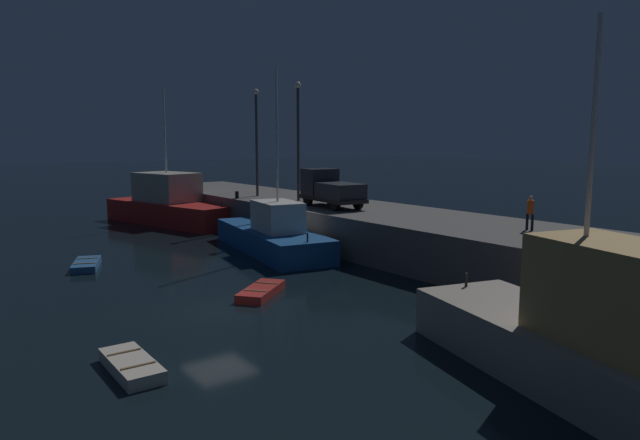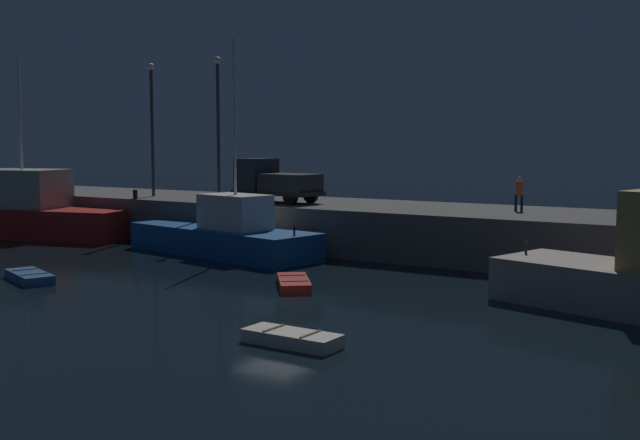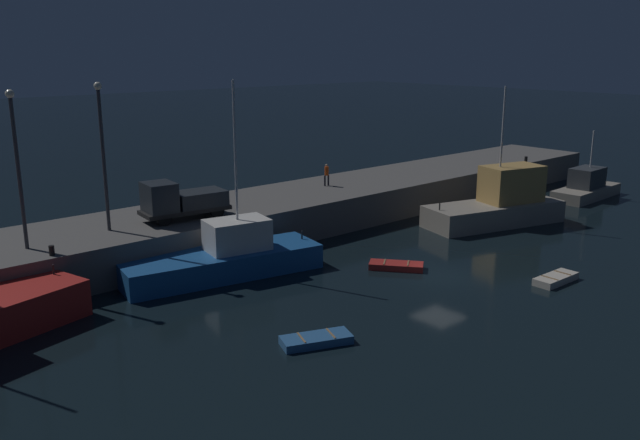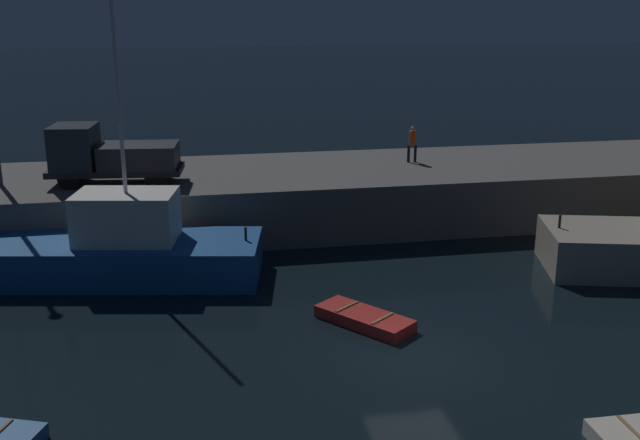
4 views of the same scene
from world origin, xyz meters
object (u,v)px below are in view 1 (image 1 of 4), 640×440
(fishing_boat_blue, at_px, (273,235))
(dinghy_orange_near, at_px, (86,265))
(rowboat_white_mid, at_px, (131,366))
(lamp_post_east, at_px, (298,132))
(utility_truck, at_px, (330,189))
(fishing_boat_white, at_px, (172,205))
(fishing_boat_orange, at_px, (584,336))
(bollard_west, at_px, (237,195))
(lamp_post_west, at_px, (257,134))
(dinghy_red_small, at_px, (261,291))
(dockworker, at_px, (530,211))

(fishing_boat_blue, height_order, dinghy_orange_near, fishing_boat_blue)
(rowboat_white_mid, relative_size, lamp_post_east, 0.35)
(dinghy_orange_near, bearing_deg, rowboat_white_mid, -10.27)
(lamp_post_east, xyz_separation_m, utility_truck, (4.44, -0.54, -3.71))
(fishing_boat_white, distance_m, fishing_boat_orange, 37.07)
(lamp_post_east, bearing_deg, fishing_boat_orange, -18.29)
(dinghy_orange_near, relative_size, bollard_west, 6.42)
(lamp_post_west, distance_m, lamp_post_east, 4.86)
(rowboat_white_mid, height_order, dinghy_red_small, rowboat_white_mid)
(lamp_post_east, relative_size, utility_truck, 1.51)
(dinghy_red_small, bearing_deg, dinghy_orange_near, -155.64)
(dinghy_orange_near, bearing_deg, lamp_post_east, 98.72)
(fishing_boat_white, bearing_deg, lamp_post_west, 39.25)
(fishing_boat_white, xyz_separation_m, utility_truck, (15.05, 4.78, 2.12))
(dinghy_orange_near, bearing_deg, utility_truck, 82.19)
(lamp_post_west, bearing_deg, fishing_boat_white, -140.75)
(dinghy_red_small, bearing_deg, fishing_boat_white, 166.66)
(dockworker, bearing_deg, utility_truck, -172.51)
(dinghy_red_small, xyz_separation_m, lamp_post_west, (-17.55, 10.27, 7.06))
(fishing_boat_white, bearing_deg, lamp_post_east, 26.62)
(lamp_post_east, distance_m, dockworker, 18.50)
(dinghy_orange_near, distance_m, dockworker, 23.17)
(fishing_boat_blue, distance_m, lamp_post_west, 12.09)
(utility_truck, bearing_deg, lamp_post_east, 173.07)
(rowboat_white_mid, relative_size, dinghy_red_small, 0.93)
(dinghy_red_small, xyz_separation_m, utility_truck, (-8.29, 10.31, 3.44))
(rowboat_white_mid, height_order, dockworker, dockworker)
(dinghy_red_small, bearing_deg, fishing_boat_orange, 9.03)
(rowboat_white_mid, bearing_deg, dinghy_red_small, 123.65)
(lamp_post_east, height_order, bollard_west, lamp_post_east)
(dinghy_red_small, relative_size, lamp_post_west, 0.39)
(fishing_boat_orange, height_order, lamp_post_east, lamp_post_east)
(lamp_post_west, height_order, utility_truck, lamp_post_west)
(lamp_post_west, bearing_deg, dockworker, 4.59)
(rowboat_white_mid, distance_m, lamp_post_east, 26.45)
(utility_truck, xyz_separation_m, bollard_west, (-8.73, -2.15, -0.92))
(dinghy_orange_near, height_order, lamp_post_east, lamp_post_east)
(fishing_boat_white, height_order, dinghy_orange_near, fishing_boat_white)
(fishing_boat_white, xyz_separation_m, lamp_post_west, (5.79, 4.73, 5.73))
(dinghy_orange_near, xyz_separation_m, dockworker, (15.65, 16.79, 3.22))
(bollard_west, bearing_deg, dinghy_red_small, -25.62)
(fishing_boat_blue, height_order, dockworker, fishing_boat_blue)
(fishing_boat_blue, xyz_separation_m, utility_truck, (-0.08, 4.53, 2.60))
(lamp_post_west, bearing_deg, lamp_post_east, 6.92)
(fishing_boat_blue, bearing_deg, lamp_post_east, 131.71)
(dinghy_red_small, bearing_deg, dockworker, 66.34)
(utility_truck, bearing_deg, lamp_post_west, -179.72)
(fishing_boat_blue, xyz_separation_m, fishing_boat_orange, (21.78, -3.62, 0.48))
(fishing_boat_blue, distance_m, rowboat_white_mid, 18.70)
(fishing_boat_white, height_order, utility_truck, fishing_boat_white)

